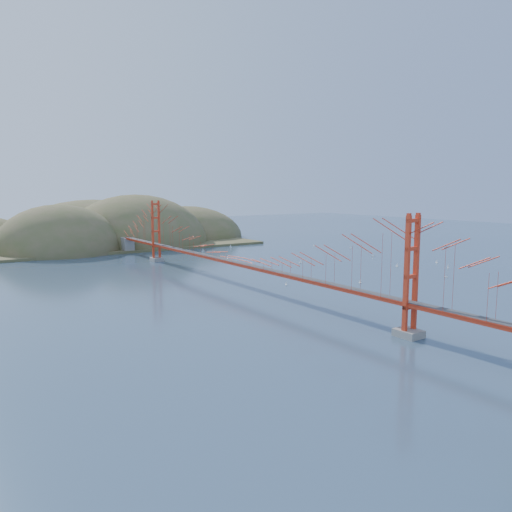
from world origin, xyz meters
TOP-DOWN VIEW (x-y plane):
  - ground at (0.00, 0.00)m, footprint 320.00×320.00m
  - bridge at (0.00, 0.18)m, footprint 2.20×94.40m
  - far_headlands at (2.21, 68.52)m, footprint 84.00×58.00m
  - sailboat_12 at (14.58, 38.45)m, footprint 0.64×0.58m
  - sailboat_4 at (33.28, -0.52)m, footprint 0.61×0.65m
  - sailboat_16 at (10.05, 9.42)m, footprint 0.58×0.58m
  - sailboat_13 at (38.76, -7.13)m, footprint 0.69×0.69m
  - sailboat_6 at (30.71, -12.37)m, footprint 0.59×0.59m
  - sailboat_8 at (41.69, 32.24)m, footprint 0.54×0.54m
  - sailboat_9 at (43.18, -1.62)m, footprint 0.66×0.66m
  - sailboat_2 at (33.98, -2.48)m, footprint 0.53×0.44m
  - sailboat_11 at (39.69, 11.25)m, footprint 0.69×0.69m
  - sailboat_17 at (45.82, 23.91)m, footprint 0.57×0.56m
  - sailboat_5 at (45.11, 7.15)m, footprint 0.46×0.49m
  - sailboat_0 at (16.21, -8.02)m, footprint 0.58×0.58m
  - sailboat_3 at (13.08, 25.26)m, footprint 0.60×0.60m
  - sailboat_7 at (21.33, 12.35)m, footprint 0.61×0.52m
  - sailboat_15 at (23.95, 42.00)m, footprint 0.50×0.58m
  - sailboat_extra_1 at (6.00, -3.22)m, footprint 0.55×0.55m

SIDE VIEW (x-z plane):
  - ground at x=0.00m, z-range 0.00..0.00m
  - far_headlands at x=2.21m, z-range -12.50..12.50m
  - sailboat_5 at x=45.11m, z-range -0.14..0.41m
  - sailboat_8 at x=41.69m, z-range -0.15..0.43m
  - sailboat_extra_1 at x=6.00m, z-range -0.17..0.45m
  - sailboat_2 at x=33.98m, z-range -0.17..0.46m
  - sailboat_3 at x=13.08m, z-range -0.17..0.46m
  - sailboat_17 at x=45.82m, z-range -0.17..0.46m
  - sailboat_16 at x=10.05m, z-range -0.17..0.46m
  - sailboat_6 at x=30.71m, z-range -0.18..0.47m
  - sailboat_0 at x=16.21m, z-range -0.18..0.47m
  - sailboat_15 at x=23.95m, z-range -0.18..0.48m
  - sailboat_7 at x=21.33m, z-range -0.20..0.50m
  - sailboat_11 at x=39.69m, z-range -0.21..0.52m
  - sailboat_12 at x=14.58m, z-range -0.21..0.52m
  - sailboat_4 at x=33.28m, z-range -0.21..0.52m
  - sailboat_9 at x=43.18m, z-range -0.21..0.52m
  - sailboat_13 at x=38.76m, z-range -0.21..0.53m
  - bridge at x=0.00m, z-range 1.01..13.01m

